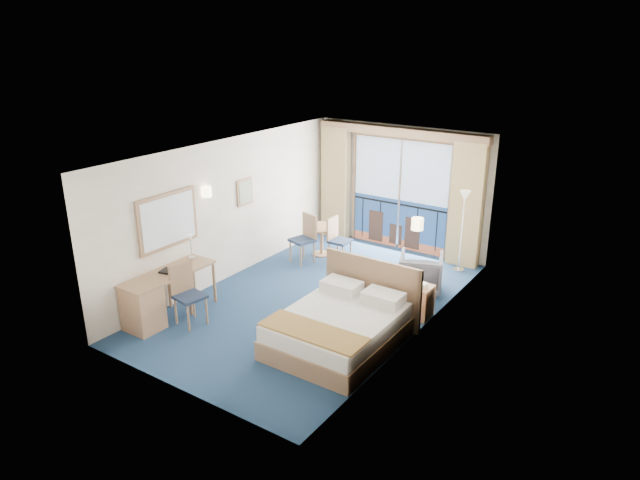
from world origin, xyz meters
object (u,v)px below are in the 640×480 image
Objects in this scene: bed at (340,327)px; floor_lamp at (464,211)px; nightstand at (419,301)px; table_chair_a at (337,237)px; desk_chair at (186,290)px; armchair at (421,272)px; table_chair_b at (305,235)px; round_table at (322,233)px; desk at (149,302)px.

bed is 3.92m from floor_lamp.
nightstand is at bearing -86.16° from floor_lamp.
bed is at bearing -96.60° from floor_lamp.
table_chair_a is at bearing 123.46° from bed.
desk_chair is 3.69m from table_chair_a.
floor_lamp is 1.62× the size of desk_chair.
bed is 3.77× the size of nightstand.
armchair is 2.60m from table_chair_b.
desk_chair is 3.76m from round_table.
table_chair_a is (0.45, -0.11, 0.04)m from round_table.
floor_lamp is (-0.15, 2.25, 0.98)m from nightstand.
bed is at bearing -146.59° from table_chair_a.
armchair is at bearing -100.02° from table_chair_a.
nightstand is 0.78× the size of round_table.
nightstand is 3.85m from desk_chair.
table_chair_a is at bearing -31.81° from armchair.
floor_lamp is 6.07m from desk.
floor_lamp is 2.33× the size of round_table.
floor_lamp reaches higher than table_chair_a.
nightstand is 3.15m from table_chair_b.
nightstand is (0.59, 1.53, -0.03)m from bed.
table_chair_b is at bearing 162.75° from nightstand.
desk is 2.36× the size of round_table.
armchair is 1.11× the size of round_table.
floor_lamp is at bearing 41.03° from table_chair_b.
round_table is at bearing 153.97° from nightstand.
desk is at bearing -81.31° from table_chair_b.
table_chair_b is at bearing -97.55° from round_table.
desk is at bearing -141.47° from nightstand.
armchair is at bearing -101.13° from floor_lamp.
table_chair_b is (-2.99, 0.93, 0.29)m from nightstand.
armchair is 4.22m from desk_chair.
bed is 1.26× the size of floor_lamp.
floor_lamp is at bearing 16.51° from round_table.
floor_lamp reaches higher than desk.
desk_chair reaches higher than round_table.
floor_lamp reaches higher than round_table.
desk_chair is 1.01× the size of table_chair_b.
armchair is 0.84× the size of table_chair_a.
table_chair_a is at bearing 76.29° from desk.
table_chair_b is (-0.07, -0.50, 0.09)m from round_table.
desk is 0.62m from desk_chair.
nightstand is at bearing -26.03° from round_table.
desk is 3.73m from table_chair_b.
table_chair_b is (-2.59, -0.03, 0.21)m from armchair.
desk_chair is at bearing -162.14° from bed.
round_table reaches higher than nightstand.
table_chair_b is at bearing 7.78° from desk_chair.
table_chair_b is at bearing -21.17° from armchair.
bed is at bearing 23.19° from desk.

